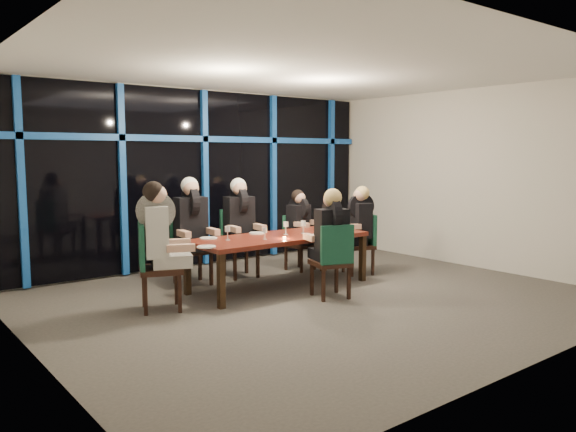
{
  "coord_description": "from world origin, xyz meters",
  "views": [
    {
      "loc": [
        -4.79,
        -5.49,
        1.91
      ],
      "look_at": [
        0.0,
        0.6,
        1.05
      ],
      "focal_mm": 35.0,
      "sensor_mm": 36.0,
      "label": 1
    }
  ],
  "objects_px": {
    "chair_far_left": "(190,243)",
    "diner_end_right": "(359,217)",
    "diner_far_left": "(192,215)",
    "chair_end_right": "(363,240)",
    "chair_end_left": "(153,262)",
    "wine_bottle": "(338,222)",
    "chair_far_mid": "(238,239)",
    "diner_end_left": "(159,227)",
    "diner_far_right": "(300,218)",
    "water_pitcher": "(324,226)",
    "diner_far_mid": "(240,213)",
    "chair_far_right": "(297,239)",
    "diner_near_mid": "(331,227)",
    "dining_table": "(279,240)",
    "chair_near_mid": "(333,257)"
  },
  "relations": [
    {
      "from": "chair_end_right",
      "to": "chair_near_mid",
      "type": "relative_size",
      "value": 0.96
    },
    {
      "from": "dining_table",
      "to": "wine_bottle",
      "type": "distance_m",
      "value": 1.02
    },
    {
      "from": "chair_far_left",
      "to": "wine_bottle",
      "type": "height_order",
      "value": "wine_bottle"
    },
    {
      "from": "diner_far_left",
      "to": "chair_end_right",
      "type": "bearing_deg",
      "value": -16.69
    },
    {
      "from": "chair_near_mid",
      "to": "diner_near_mid",
      "type": "height_order",
      "value": "diner_near_mid"
    },
    {
      "from": "diner_far_left",
      "to": "diner_far_mid",
      "type": "height_order",
      "value": "diner_far_left"
    },
    {
      "from": "chair_end_left",
      "to": "chair_far_right",
      "type": "bearing_deg",
      "value": -52.82
    },
    {
      "from": "dining_table",
      "to": "diner_far_right",
      "type": "height_order",
      "value": "diner_far_right"
    },
    {
      "from": "water_pitcher",
      "to": "diner_far_mid",
      "type": "bearing_deg",
      "value": 113.86
    },
    {
      "from": "chair_far_right",
      "to": "diner_far_right",
      "type": "relative_size",
      "value": 1.03
    },
    {
      "from": "dining_table",
      "to": "chair_end_right",
      "type": "bearing_deg",
      "value": -2.5
    },
    {
      "from": "dining_table",
      "to": "chair_far_mid",
      "type": "bearing_deg",
      "value": 92.12
    },
    {
      "from": "diner_far_right",
      "to": "diner_end_left",
      "type": "distance_m",
      "value": 2.98
    },
    {
      "from": "chair_far_mid",
      "to": "chair_end_left",
      "type": "height_order",
      "value": "chair_end_left"
    },
    {
      "from": "diner_far_left",
      "to": "diner_far_mid",
      "type": "distance_m",
      "value": 0.83
    },
    {
      "from": "diner_far_left",
      "to": "diner_end_left",
      "type": "bearing_deg",
      "value": -129.48
    },
    {
      "from": "diner_far_mid",
      "to": "chair_far_right",
      "type": "bearing_deg",
      "value": 2.36
    },
    {
      "from": "chair_far_left",
      "to": "water_pitcher",
      "type": "height_order",
      "value": "chair_far_left"
    },
    {
      "from": "chair_far_mid",
      "to": "diner_far_left",
      "type": "xyz_separation_m",
      "value": [
        -0.84,
        -0.08,
        0.44
      ]
    },
    {
      "from": "diner_far_left",
      "to": "chair_far_mid",
      "type": "bearing_deg",
      "value": 10.47
    },
    {
      "from": "chair_far_mid",
      "to": "diner_end_right",
      "type": "distance_m",
      "value": 1.94
    },
    {
      "from": "diner_far_left",
      "to": "diner_end_left",
      "type": "height_order",
      "value": "diner_end_left"
    },
    {
      "from": "chair_end_right",
      "to": "diner_near_mid",
      "type": "height_order",
      "value": "diner_near_mid"
    },
    {
      "from": "chair_far_mid",
      "to": "chair_far_right",
      "type": "bearing_deg",
      "value": -2.49
    },
    {
      "from": "diner_end_left",
      "to": "water_pitcher",
      "type": "height_order",
      "value": "diner_end_left"
    },
    {
      "from": "dining_table",
      "to": "water_pitcher",
      "type": "distance_m",
      "value": 0.71
    },
    {
      "from": "chair_end_left",
      "to": "wine_bottle",
      "type": "distance_m",
      "value": 2.94
    },
    {
      "from": "chair_far_right",
      "to": "water_pitcher",
      "type": "xyz_separation_m",
      "value": [
        -0.35,
        -1.07,
        0.36
      ]
    },
    {
      "from": "diner_far_right",
      "to": "chair_far_left",
      "type": "bearing_deg",
      "value": 161.97
    },
    {
      "from": "dining_table",
      "to": "wine_bottle",
      "type": "relative_size",
      "value": 7.35
    },
    {
      "from": "diner_end_right",
      "to": "wine_bottle",
      "type": "xyz_separation_m",
      "value": [
        -0.56,
        -0.12,
        -0.03
      ]
    },
    {
      "from": "diner_far_right",
      "to": "diner_end_left",
      "type": "relative_size",
      "value": 0.84
    },
    {
      "from": "chair_end_right",
      "to": "water_pitcher",
      "type": "relative_size",
      "value": 4.33
    },
    {
      "from": "chair_far_left",
      "to": "chair_far_mid",
      "type": "distance_m",
      "value": 0.84
    },
    {
      "from": "chair_end_left",
      "to": "chair_end_right",
      "type": "distance_m",
      "value": 3.57
    },
    {
      "from": "chair_far_left",
      "to": "diner_near_mid",
      "type": "xyz_separation_m",
      "value": [
        1.07,
        -1.9,
        0.35
      ]
    },
    {
      "from": "chair_far_right",
      "to": "water_pitcher",
      "type": "bearing_deg",
      "value": -117.81
    },
    {
      "from": "wine_bottle",
      "to": "diner_far_right",
      "type": "bearing_deg",
      "value": 88.63
    },
    {
      "from": "chair_far_right",
      "to": "diner_far_left",
      "type": "xyz_separation_m",
      "value": [
        -1.88,
        0.1,
        0.52
      ]
    },
    {
      "from": "chair_far_left",
      "to": "diner_end_right",
      "type": "height_order",
      "value": "diner_end_right"
    },
    {
      "from": "dining_table",
      "to": "chair_near_mid",
      "type": "bearing_deg",
      "value": -79.77
    },
    {
      "from": "chair_end_right",
      "to": "water_pitcher",
      "type": "height_order",
      "value": "water_pitcher"
    },
    {
      "from": "chair_end_left",
      "to": "water_pitcher",
      "type": "distance_m",
      "value": 2.61
    },
    {
      "from": "chair_end_right",
      "to": "diner_far_right",
      "type": "bearing_deg",
      "value": -121.84
    },
    {
      "from": "dining_table",
      "to": "diner_far_right",
      "type": "xyz_separation_m",
      "value": [
        1.01,
        0.76,
        0.18
      ]
    },
    {
      "from": "dining_table",
      "to": "diner_far_left",
      "type": "xyz_separation_m",
      "value": [
        -0.88,
        0.95,
        0.34
      ]
    },
    {
      "from": "chair_far_mid",
      "to": "diner_far_right",
      "type": "distance_m",
      "value": 1.12
    },
    {
      "from": "diner_end_right",
      "to": "water_pitcher",
      "type": "relative_size",
      "value": 4.22
    },
    {
      "from": "diner_end_right",
      "to": "water_pitcher",
      "type": "xyz_separation_m",
      "value": [
        -0.9,
        -0.19,
        -0.05
      ]
    },
    {
      "from": "diner_end_left",
      "to": "diner_far_right",
      "type": "bearing_deg",
      "value": -53.22
    }
  ]
}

